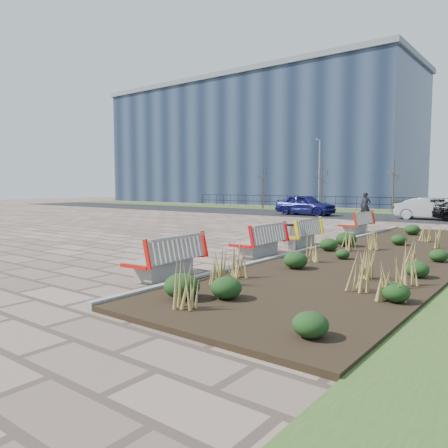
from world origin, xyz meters
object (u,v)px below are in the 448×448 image
Objects in this scene: pedestrian at (365,206)px; car_silver at (430,209)px; car_blue at (305,205)px; bench_d at (356,223)px; bench_a at (165,257)px; bench_b at (258,240)px; bench_c at (299,233)px; litter_bin at (291,237)px; lamp_west at (319,176)px.

pedestrian is 0.42× the size of car_silver.
car_silver is (8.36, 0.81, -0.07)m from car_blue.
pedestrian is (-2.35, 7.81, 0.38)m from bench_d.
car_blue reaches higher than bench_a.
bench_a is 4.03m from bench_b.
bench_d is 12.44m from car_blue.
bench_c is 2.52× the size of litter_bin.
bench_d is 1.19× the size of pedestrian.
pedestrian is 0.39× the size of car_blue.
car_blue is at bearing 91.90° from car_silver.
pedestrian is 0.29× the size of lamp_west.
bench_a is 1.00× the size of bench_b.
bench_b is 1.19× the size of pedestrian.
bench_d is (0.00, 8.08, 0.00)m from bench_b.
bench_a and bench_c have the same top height.
bench_c is at bearing -87.93° from bench_d.
bench_c is 1.00× the size of bench_d.
bench_b is 18.77m from car_silver.
bench_d is at bearing 88.93° from bench_b.
car_silver is 0.70× the size of lamp_west.
lamp_west is at bearing 111.53° from bench_c.
pedestrian reaches higher than litter_bin.
bench_c is (0.00, 6.68, 0.00)m from bench_a.
bench_d is at bearing 87.89° from bench_c.
bench_b is 0.35× the size of lamp_west.
bench_a is 22.80m from car_silver.
lamp_west is at bearing 61.88° from car_silver.
lamp_west is (-6.65, 7.31, 2.16)m from pedestrian.
car_blue is at bearing 115.57° from litter_bin.
bench_a is 20.06m from pedestrian.
bench_c is 0.71m from litter_bin.
pedestrian is at bearing 99.89° from litter_bin.
car_blue is at bearing -74.83° from lamp_west.
car_blue reaches higher than car_silver.
bench_d is 0.50× the size of car_silver.
car_blue is (-7.57, 21.97, 0.28)m from bench_a.
bench_a is 0.47× the size of car_blue.
bench_d is 2.52× the size of litter_bin.
pedestrian is (-2.43, 13.95, 0.46)m from litter_bin.
car_silver is (0.78, 22.79, 0.21)m from bench_a.
bench_d is at bearing -139.97° from car_blue.
litter_bin is at bearing -102.18° from pedestrian.
pedestrian reaches higher than bench_c.
bench_b is at bearing -68.80° from lamp_west.
litter_bin is at bearing -66.87° from lamp_west.
bench_a is at bearing -92.11° from bench_c.
bench_d is at bearing 172.15° from car_silver.
litter_bin is 0.20× the size of car_silver.
bench_c is 5.44m from bench_d.
litter_bin is 17.74m from car_blue.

